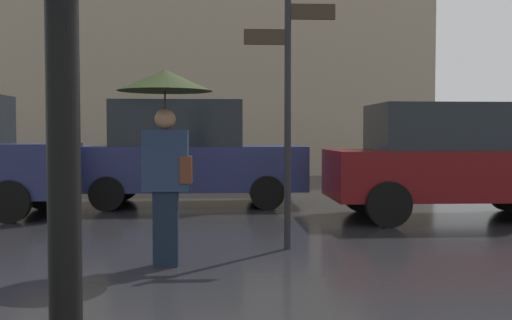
% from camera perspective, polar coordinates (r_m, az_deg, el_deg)
% --- Properties ---
extents(pedestrian_with_umbrella, '(0.98, 0.98, 2.04)m').
position_cam_1_polar(pedestrian_with_umbrella, '(6.25, -8.63, 4.36)').
color(pedestrian_with_umbrella, black).
rests_on(pedestrian_with_umbrella, ground).
extents(parked_car_right, '(4.40, 1.91, 2.00)m').
position_cam_1_polar(parked_car_right, '(11.57, -6.69, 0.62)').
color(parked_car_right, '#1E234C').
rests_on(parked_car_right, ground).
extents(parked_car_distant, '(4.06, 1.87, 1.85)m').
position_cam_1_polar(parked_car_distant, '(10.16, 18.09, -0.02)').
color(parked_car_distant, '#590C0F').
rests_on(parked_car_distant, ground).
extents(street_signpost, '(1.08, 0.08, 3.07)m').
position_cam_1_polar(street_signpost, '(7.11, 3.09, 6.37)').
color(street_signpost, black).
rests_on(street_signpost, ground).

